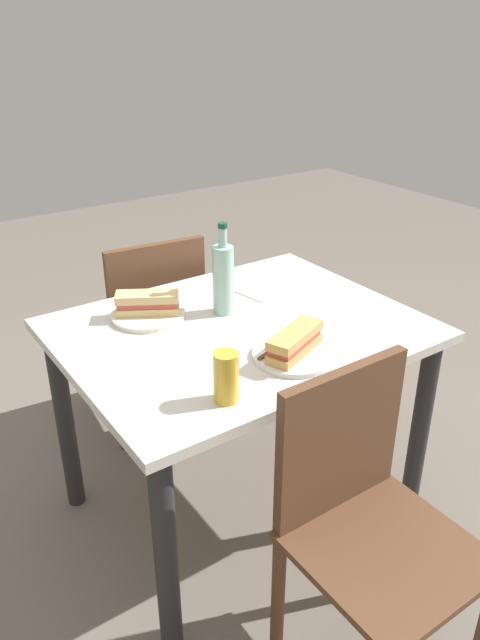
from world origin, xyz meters
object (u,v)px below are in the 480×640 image
at_px(baguette_sandwich_near, 147,303).
at_px(baguette_sandwich_far, 295,342).
at_px(chair_near, 363,515).
at_px(plate_far, 294,355).
at_px(plate_near, 148,315).
at_px(knife_far, 276,348).
at_px(knife_near, 146,306).
at_px(beer_glass, 226,377).
at_px(chair_far, 151,324).
at_px(dining_table, 240,358).
at_px(water_bottle, 223,278).

xyz_separation_m(baguette_sandwich_near, baguette_sandwich_far, (0.22, -0.46, 0.00)).
distance_m(chair_near, plate_far, 0.45).
relative_size(plate_near, knife_far, 1.33).
distance_m(knife_near, plate_far, 0.54).
height_order(knife_near, beer_glass, beer_glass).
relative_size(chair_far, plate_far, 3.63).
relative_size(dining_table, plate_far, 4.57).
bearing_deg(plate_near, beer_glass, -95.75).
bearing_deg(chair_near, beer_glass, 123.41).
bearing_deg(beer_glass, knife_far, 25.34).
bearing_deg(knife_far, plate_near, 114.30).
height_order(chair_far, baguette_sandwich_far, chair_far).
relative_size(chair_far, chair_near, 1.00).
height_order(dining_table, plate_near, plate_near).
relative_size(chair_far, beer_glass, 6.44).
distance_m(dining_table, baguette_sandwich_near, 0.34).
xyz_separation_m(chair_far, plate_near, (-0.19, -0.40, 0.25)).
bearing_deg(chair_near, water_bottle, 84.52).
distance_m(baguette_sandwich_near, baguette_sandwich_far, 0.51).
bearing_deg(baguette_sandwich_far, baguette_sandwich_near, 115.36).
bearing_deg(plate_far, beer_glass, -165.80).
height_order(dining_table, knife_far, knife_far).
bearing_deg(baguette_sandwich_far, beer_glass, -165.80).
bearing_deg(knife_near, baguette_sandwich_far, -68.27).
bearing_deg(dining_table, plate_far, -86.82).
bearing_deg(knife_far, plate_far, -55.74).
distance_m(plate_far, beer_glass, 0.28).
relative_size(dining_table, baguette_sandwich_near, 5.25).
height_order(chair_near, water_bottle, water_bottle).
bearing_deg(beer_glass, water_bottle, 57.60).
distance_m(plate_far, baguette_sandwich_far, 0.04).
distance_m(chair_near, knife_near, 0.92).
bearing_deg(knife_near, water_bottle, -37.09).
relative_size(knife_near, water_bottle, 0.60).
distance_m(dining_table, knife_near, 0.35).
height_order(knife_near, plate_far, knife_near).
xyz_separation_m(plate_near, baguette_sandwich_near, (0.00, 0.00, 0.04)).
bearing_deg(plate_far, plate_near, 115.36).
relative_size(knife_near, plate_far, 0.76).
xyz_separation_m(plate_near, beer_glass, (-0.05, -0.53, 0.06)).
distance_m(knife_near, beer_glass, 0.58).
height_order(chair_near, beer_glass, beer_glass).
xyz_separation_m(chair_far, knife_near, (-0.18, -0.35, 0.26)).
xyz_separation_m(chair_near, baguette_sandwich_far, (0.07, 0.37, 0.29)).
relative_size(baguette_sandwich_far, beer_glass, 1.63).
xyz_separation_m(plate_far, water_bottle, (-0.00, 0.35, 0.11)).
bearing_deg(knife_near, knife_far, -69.65).
xyz_separation_m(dining_table, water_bottle, (0.01, 0.11, 0.23)).
height_order(chair_near, baguette_sandwich_far, chair_near).
distance_m(chair_far, plate_far, 0.90).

